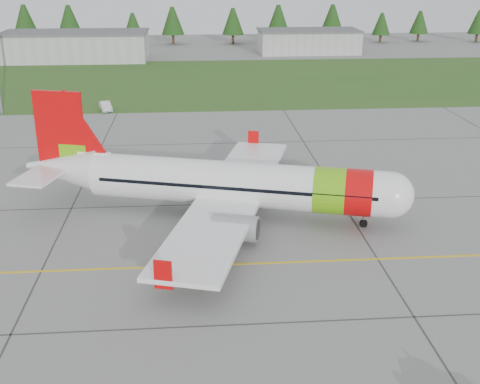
{
  "coord_description": "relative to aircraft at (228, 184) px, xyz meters",
  "views": [
    {
      "loc": [
        -3.57,
        -31.75,
        21.06
      ],
      "look_at": [
        -0.01,
        13.92,
        3.48
      ],
      "focal_mm": 45.0,
      "sensor_mm": 36.0,
      "label": 1
    }
  ],
  "objects": [
    {
      "name": "ground",
      "position": [
        0.82,
        -17.16,
        -3.04
      ],
      "size": [
        320.0,
        320.0,
        0.0
      ],
      "primitive_type": "plane",
      "color": "gray",
      "rests_on": "ground"
    },
    {
      "name": "aircraft",
      "position": [
        0.0,
        0.0,
        0.0
      ],
      "size": [
        33.99,
        32.08,
        10.54
      ],
      "rotation": [
        0.0,
        0.0,
        -0.28
      ],
      "color": "white",
      "rests_on": "ground"
    },
    {
      "name": "service_van",
      "position": [
        -16.09,
        41.72,
        -0.94
      ],
      "size": [
        1.81,
        1.76,
        4.2
      ],
      "primitive_type": "imported",
      "rotation": [
        0.0,
        0.0,
        0.3
      ],
      "color": "silver",
      "rests_on": "ground"
    },
    {
      "name": "grass_strip",
      "position": [
        0.82,
        64.84,
        -3.02
      ],
      "size": [
        320.0,
        50.0,
        0.03
      ],
      "primitive_type": "cube",
      "color": "#30561E",
      "rests_on": "ground"
    },
    {
      "name": "taxi_guideline",
      "position": [
        0.82,
        -9.16,
        -3.03
      ],
      "size": [
        120.0,
        0.25,
        0.02
      ],
      "primitive_type": "cube",
      "color": "gold",
      "rests_on": "ground"
    },
    {
      "name": "hangar_west",
      "position": [
        -29.18,
        92.84,
        -0.04
      ],
      "size": [
        32.0,
        14.0,
        6.0
      ],
      "primitive_type": "cube",
      "color": "#A8A8A3",
      "rests_on": "ground"
    },
    {
      "name": "hangar_east",
      "position": [
        25.82,
        100.84,
        -0.44
      ],
      "size": [
        24.0,
        12.0,
        5.2
      ],
      "primitive_type": "cube",
      "color": "#A8A8A3",
      "rests_on": "ground"
    },
    {
      "name": "treeline",
      "position": [
        0.82,
        120.84,
        1.96
      ],
      "size": [
        160.0,
        8.0,
        10.0
      ],
      "primitive_type": null,
      "color": "#1C3F14",
      "rests_on": "ground"
    }
  ]
}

